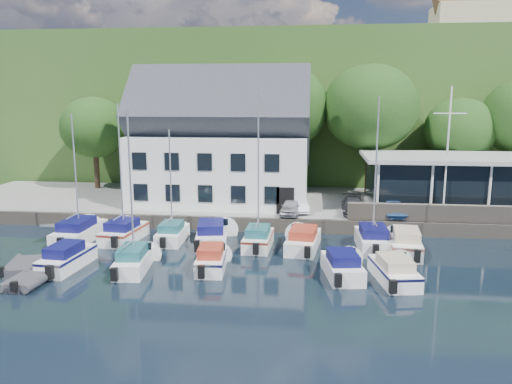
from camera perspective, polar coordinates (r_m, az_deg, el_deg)
ground at (r=25.39m, az=5.21°, el=-11.33°), size 180.00×180.00×0.00m
quay at (r=42.00m, az=5.75°, el=-1.64°), size 60.00×13.00×1.00m
quay_face at (r=35.69m, az=5.62°, el=-3.90°), size 60.00×0.30×1.00m
hillside at (r=85.52m, az=6.24°, el=9.78°), size 160.00×75.00×16.00m
field_patch at (r=94.05m, az=11.41°, el=14.70°), size 50.00×30.00×0.30m
farmhouse at (r=79.25m, az=23.34°, el=17.68°), size 10.40×7.00×8.20m
harbor_building at (r=40.90m, az=-4.02°, el=4.93°), size 14.40×8.20×8.70m
club_pavilion at (r=41.44m, az=21.19°, el=1.09°), size 13.20×7.20×4.10m
seawall at (r=37.66m, az=24.25°, el=-2.32°), size 18.00×0.50×1.20m
gangway at (r=37.85m, az=-20.37°, el=-4.47°), size 1.20×6.00×1.40m
car_silver at (r=36.85m, az=4.02°, el=-1.68°), size 1.68×3.49×1.15m
car_white at (r=37.82m, az=4.87°, el=-1.41°), size 1.79×3.48×1.09m
car_dgrey at (r=37.87m, az=11.04°, el=-1.51°), size 1.67×3.99×1.15m
car_blue at (r=37.69m, az=15.37°, el=-1.74°), size 1.52×3.51×1.18m
flagpole at (r=37.55m, az=21.01°, el=4.14°), size 2.22×0.20×9.26m
tree_0 at (r=49.25m, az=-17.91°, el=5.36°), size 6.26×6.26×8.55m
tree_1 at (r=47.90m, az=-10.21°, el=6.22°), size 7.05×7.05×9.64m
tree_2 at (r=45.25m, az=2.96°, el=7.21°), size 8.31×8.31×11.36m
tree_3 at (r=45.31m, az=12.86°, el=6.96°), size 8.32×8.32×11.37m
tree_4 at (r=47.58m, az=22.17°, el=4.85°), size 6.19×6.19×8.46m
boat_r1_0 at (r=34.93m, az=-19.96°, el=2.19°), size 2.26×7.07×9.38m
boat_r1_1 at (r=33.98m, az=-15.18°, el=1.98°), size 2.64×5.95×9.07m
boat_r1_2 at (r=33.16m, az=-9.73°, el=1.30°), size 1.88×5.24×8.29m
boat_r1_3 at (r=33.11m, az=-5.08°, el=-4.60°), size 3.18×6.91×1.52m
boat_r1_4 at (r=31.33m, az=0.26°, el=1.31°), size 1.99×5.37×8.73m
boat_r1_5 at (r=31.98m, az=5.43°, el=-5.25°), size 2.72×6.42×1.43m
boat_r1_6 at (r=31.82m, az=13.51°, el=1.92°), size 2.24×6.03×9.57m
boat_r1_7 at (r=32.43m, az=16.69°, el=-5.33°), size 2.56×6.59×1.56m
boat_r2_0 at (r=30.30m, az=-20.80°, el=-6.81°), size 2.18×5.93×1.48m
boat_r2_1 at (r=28.03m, az=-14.09°, el=-0.27°), size 2.32×6.05×8.63m
boat_r2_2 at (r=28.27m, az=-5.12°, el=-7.44°), size 2.07×5.09×1.42m
boat_r2_3 at (r=27.55m, az=9.84°, el=-8.06°), size 2.71×5.68×1.42m
boat_r2_4 at (r=27.49m, az=15.50°, el=-8.41°), size 2.83×6.02×1.37m
dinghy_0 at (r=30.86m, az=-25.10°, el=-7.56°), size 2.58×3.46×0.72m
dinghy_1 at (r=28.60m, az=-24.52°, el=-8.97°), size 1.91×3.05×0.69m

